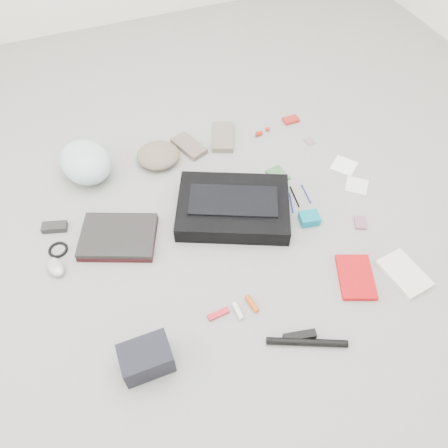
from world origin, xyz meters
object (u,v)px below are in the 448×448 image
object	(u,v)px
messenger_bag	(233,207)
laptop	(118,235)
book_red	(356,277)
bike_helmet	(85,162)
camera_bag	(146,358)
accordion_wallet	(309,218)

from	to	relation	value
messenger_bag	laptop	world-z (taller)	messenger_bag
laptop	book_red	xyz separation A→B (m)	(0.87, -0.56, -0.02)
laptop	bike_helmet	distance (m)	0.45
camera_bag	book_red	xyz separation A→B (m)	(0.90, 0.04, -0.05)
laptop	book_red	bearing A→B (deg)	-10.43
laptop	accordion_wallet	world-z (taller)	same
accordion_wallet	laptop	bearing A→B (deg)	176.65
messenger_bag	bike_helmet	size ratio (longest dim) A/B	1.74
book_red	accordion_wallet	distance (m)	0.34
bike_helmet	accordion_wallet	xyz separation A→B (m)	(0.88, -0.66, -0.07)
bike_helmet	messenger_bag	bearing A→B (deg)	-58.19
messenger_bag	book_red	distance (m)	0.62
camera_bag	accordion_wallet	world-z (taller)	camera_bag
book_red	accordion_wallet	xyz separation A→B (m)	(-0.04, 0.34, 0.01)
laptop	messenger_bag	bearing A→B (deg)	17.38
laptop	camera_bag	distance (m)	0.59
messenger_bag	book_red	size ratio (longest dim) A/B	2.40
bike_helmet	book_red	xyz separation A→B (m)	(0.92, -1.00, -0.08)
camera_bag	book_red	bearing A→B (deg)	2.51
bike_helmet	book_red	distance (m)	1.36
camera_bag	accordion_wallet	bearing A→B (deg)	23.75
bike_helmet	camera_bag	bearing A→B (deg)	-106.64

